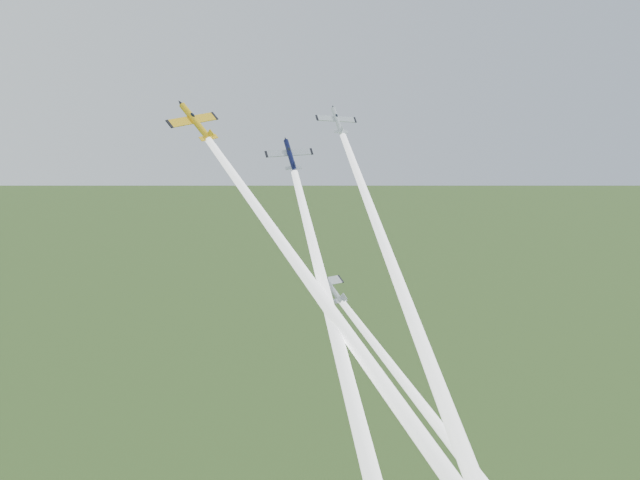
{
  "coord_description": "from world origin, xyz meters",
  "views": [
    {
      "loc": [
        -65.83,
        -95.12,
        112.17
      ],
      "look_at": [
        0.0,
        -6.0,
        92.0
      ],
      "focal_mm": 45.0,
      "sensor_mm": 36.0,
      "label": 1
    }
  ],
  "objects_px": {
    "plane_yellow": "(196,122)",
    "plane_silver_low": "(328,284)",
    "plane_navy": "(290,155)",
    "plane_silver_right": "(337,120)"
  },
  "relations": [
    {
      "from": "plane_yellow",
      "to": "plane_silver_low",
      "type": "relative_size",
      "value": 1.01
    },
    {
      "from": "plane_yellow",
      "to": "plane_navy",
      "type": "distance_m",
      "value": 13.62
    },
    {
      "from": "plane_yellow",
      "to": "plane_silver_low",
      "type": "bearing_deg",
      "value": -40.24
    },
    {
      "from": "plane_yellow",
      "to": "plane_silver_right",
      "type": "xyz_separation_m",
      "value": [
        26.94,
        4.32,
        -0.4
      ]
    },
    {
      "from": "plane_yellow",
      "to": "plane_navy",
      "type": "relative_size",
      "value": 1.23
    },
    {
      "from": "plane_navy",
      "to": "plane_silver_low",
      "type": "bearing_deg",
      "value": -23.29
    },
    {
      "from": "plane_yellow",
      "to": "plane_navy",
      "type": "bearing_deg",
      "value": -33.48
    },
    {
      "from": "plane_navy",
      "to": "plane_silver_right",
      "type": "xyz_separation_m",
      "value": [
        14.87,
        8.66,
        4.17
      ]
    },
    {
      "from": "plane_silver_right",
      "to": "plane_silver_low",
      "type": "distance_m",
      "value": 27.76
    },
    {
      "from": "plane_yellow",
      "to": "plane_silver_right",
      "type": "relative_size",
      "value": 1.23
    }
  ]
}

